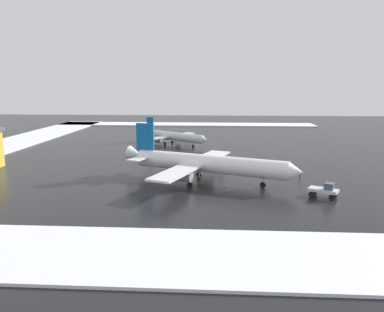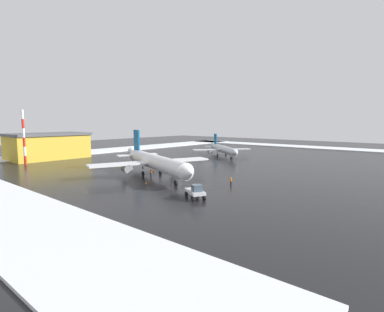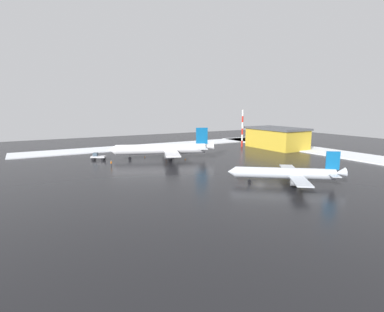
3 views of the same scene
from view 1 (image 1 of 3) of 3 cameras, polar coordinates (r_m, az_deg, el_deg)
ground_plane at (r=106.55m, az=-3.65°, el=1.01°), size 240.00×240.00×0.00m
snow_bank_left at (r=172.61m, az=-0.92°, el=4.86°), size 14.00×116.00×0.35m
snow_bank_right at (r=43.31m, az=-14.88°, el=-14.08°), size 14.00×116.00×0.35m
airplane_parked_portside at (r=70.83m, az=1.95°, el=-1.13°), size 28.80×34.05×10.52m
airplane_distant_tail at (r=114.99m, az=-3.03°, el=3.05°), size 19.75×22.47×7.87m
pushback_tug at (r=65.00m, az=19.60°, el=-4.85°), size 4.22×5.08×2.50m
ground_crew_by_nose_gear at (r=76.54m, az=16.13°, el=-2.57°), size 0.36×0.36×1.71m
ground_crew_near_tug at (r=71.11m, az=1.08°, el=-3.15°), size 0.36×0.36×1.71m
traffic_cone_near_nose at (r=76.43m, az=-2.24°, el=-2.70°), size 0.36×0.36×0.55m
traffic_cone_mid_line at (r=65.40m, az=5.69°, el=-5.09°), size 0.36×0.36×0.55m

